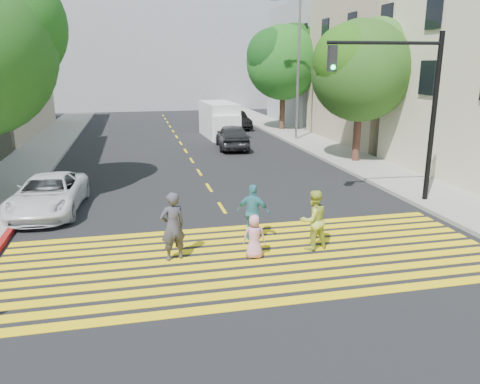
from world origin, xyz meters
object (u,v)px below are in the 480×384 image
object	(u,v)px
pedestrian_man	(173,226)
silver_car	(215,118)
pedestrian_extra	(253,213)
white_sedan	(48,194)
traffic_signal	(406,95)
pedestrian_child	(254,237)
pedestrian_woman	(313,220)
white_van	(220,121)
dark_car_near	(232,136)
dark_car_parked	(236,120)
tree_right_near	(362,65)
tree_right_far	(284,59)

from	to	relation	value
pedestrian_man	silver_car	xyz separation A→B (m)	(5.84, 27.54, -0.24)
pedestrian_extra	silver_car	bearing A→B (deg)	-70.30
white_sedan	traffic_signal	world-z (taller)	traffic_signal
pedestrian_child	pedestrian_woman	bearing A→B (deg)	-162.56
white_van	pedestrian_child	bearing A→B (deg)	-100.62
white_sedan	white_van	distance (m)	18.61
dark_car_near	pedestrian_man	bearing A→B (deg)	78.26
white_sedan	traffic_signal	bearing A→B (deg)	-4.33
white_sedan	dark_car_parked	xyz separation A→B (m)	(11.18, 20.46, 0.05)
dark_car_near	traffic_signal	distance (m)	13.99
pedestrian_extra	dark_car_parked	distance (m)	25.16
tree_right_near	pedestrian_extra	distance (m)	13.45
pedestrian_woman	pedestrian_extra	xyz separation A→B (m)	(-1.47, 1.06, -0.01)
pedestrian_child	pedestrian_extra	size ratio (longest dim) A/B	0.72
pedestrian_woman	traffic_signal	world-z (taller)	traffic_signal
pedestrian_extra	tree_right_near	bearing A→B (deg)	-102.77
pedestrian_child	dark_car_parked	xyz separation A→B (m)	(5.12, 26.02, 0.09)
tree_right_far	pedestrian_child	size ratio (longest dim) A/B	6.71
pedestrian_extra	white_sedan	distance (m)	7.65
tree_right_far	pedestrian_man	xyz separation A→B (m)	(-10.64, -23.69, -4.59)
pedestrian_man	white_van	world-z (taller)	white_van
dark_car_near	silver_car	world-z (taller)	dark_car_near
white_van	traffic_signal	bearing A→B (deg)	-81.90
pedestrian_woman	white_sedan	distance (m)	9.46
tree_right_near	silver_car	size ratio (longest dim) A/B	1.55
pedestrian_extra	dark_car_parked	bearing A→B (deg)	-74.03
pedestrian_man	dark_car_near	xyz separation A→B (m)	(5.07, 16.51, -0.17)
white_sedan	dark_car_near	distance (m)	14.47
dark_car_near	tree_right_near	bearing A→B (deg)	139.39
pedestrian_extra	dark_car_near	distance (m)	15.78
pedestrian_extra	dark_car_near	size ratio (longest dim) A/B	0.38
pedestrian_man	silver_car	world-z (taller)	pedestrian_man
pedestrian_man	traffic_signal	world-z (taller)	traffic_signal
dark_car_parked	white_van	bearing A→B (deg)	-122.68
pedestrian_extra	silver_car	size ratio (longest dim) A/B	0.36
dark_car_near	silver_car	bearing A→B (deg)	-88.68
pedestrian_woman	dark_car_parked	size ratio (longest dim) A/B	0.40
tree_right_near	pedestrian_child	world-z (taller)	tree_right_near
dark_car_near	silver_car	distance (m)	11.05
pedestrian_woman	silver_car	world-z (taller)	pedestrian_woman
pedestrian_child	dark_car_near	distance (m)	17.14
white_sedan	silver_car	world-z (taller)	silver_car
pedestrian_woman	dark_car_near	bearing A→B (deg)	-106.72
pedestrian_woman	pedestrian_extra	size ratio (longest dim) A/B	1.01
tree_right_far	white_sedan	bearing A→B (deg)	-128.21
tree_right_near	dark_car_parked	world-z (taller)	tree_right_near
white_sedan	pedestrian_woman	bearing A→B (deg)	-30.11
pedestrian_woman	white_sedan	world-z (taller)	pedestrian_woman
tree_right_near	silver_car	xyz separation A→B (m)	(-4.78, 16.76, -4.34)
tree_right_near	pedestrian_man	xyz separation A→B (m)	(-10.62, -10.78, -4.10)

